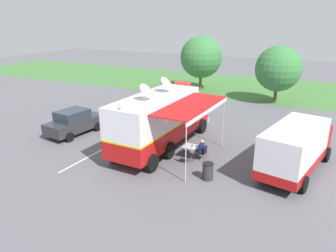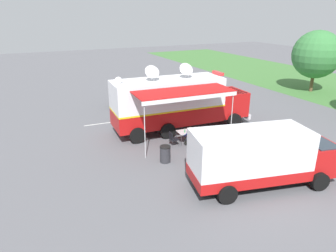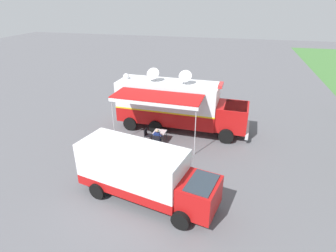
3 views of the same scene
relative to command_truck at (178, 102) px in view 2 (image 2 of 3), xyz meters
The scene contains 12 objects.
ground_plane 2.09m from the command_truck, 95.34° to the right, with size 100.00×100.00×0.00m, color #5B5B60.
lot_stripe 5.04m from the command_truck, 134.71° to the right, with size 0.12×4.80×0.01m, color silver.
command_truck is the anchor object (origin of this frame).
folding_table 2.69m from the command_truck, 18.26° to the right, with size 0.84×0.84×0.73m.
water_bottle 2.74m from the command_truck, 18.18° to the right, with size 0.07×0.07×0.22m.
folding_chair_at_table 3.45m from the command_truck, 13.52° to the right, with size 0.50×0.50×0.87m.
folding_chair_beside_table 3.19m from the command_truck, 33.87° to the right, with size 0.50×0.50×0.87m.
seated_responder 3.22m from the command_truck, 14.20° to the right, with size 0.68×0.57×1.25m.
trash_bin 5.20m from the command_truck, 35.22° to the right, with size 0.57×0.57×0.91m.
support_truck 8.00m from the command_truck, ahead, with size 3.47×7.08×2.70m.
car_behind_truck 6.81m from the command_truck, behind, with size 2.43×4.40×1.76m.
tree_far_left 17.48m from the command_truck, 102.28° to the left, with size 4.59×4.59×5.96m.
Camera 2 is at (17.42, -8.30, 7.51)m, focal length 32.70 mm.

